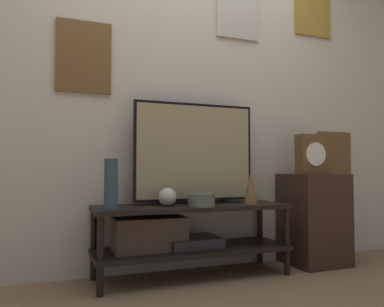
{
  "coord_description": "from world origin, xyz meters",
  "views": [
    {
      "loc": [
        -0.91,
        -2.15,
        0.72
      ],
      "look_at": [
        -0.0,
        0.25,
        0.84
      ],
      "focal_mm": 35.0,
      "sensor_mm": 36.0,
      "label": 1
    }
  ],
  "objects": [
    {
      "name": "ground_plane",
      "position": [
        0.0,
        0.0,
        0.0
      ],
      "size": [
        12.0,
        12.0,
        0.0
      ],
      "primitive_type": "plane",
      "color": "#846647"
    },
    {
      "name": "wall_back",
      "position": [
        0.0,
        0.5,
        1.35
      ],
      "size": [
        6.4,
        0.08,
        2.7
      ],
      "color": "beige",
      "rests_on": "ground_plane"
    },
    {
      "name": "media_console",
      "position": [
        -0.1,
        0.25,
        0.31
      ],
      "size": [
        1.33,
        0.42,
        0.49
      ],
      "color": "black",
      "rests_on": "ground_plane"
    },
    {
      "name": "television",
      "position": [
        0.05,
        0.34,
        0.85
      ],
      "size": [
        0.89,
        0.05,
        0.71
      ],
      "color": "black",
      "rests_on": "media_console"
    },
    {
      "name": "vase_wide_bowl",
      "position": [
        0.01,
        0.11,
        0.53
      ],
      "size": [
        0.18,
        0.18,
        0.08
      ],
      "color": "#4C5647",
      "rests_on": "media_console"
    },
    {
      "name": "vase_slim_bronze",
      "position": [
        0.39,
        0.14,
        0.6
      ],
      "size": [
        0.1,
        0.1,
        0.22
      ],
      "color": "brown",
      "rests_on": "media_console"
    },
    {
      "name": "vase_round_glass",
      "position": [
        -0.19,
        0.22,
        0.55
      ],
      "size": [
        0.12,
        0.12,
        0.12
      ],
      "color": "beige",
      "rests_on": "media_console"
    },
    {
      "name": "vase_tall_ceramic",
      "position": [
        -0.57,
        0.11,
        0.64
      ],
      "size": [
        0.08,
        0.08,
        0.31
      ],
      "color": "#2D4251",
      "rests_on": "media_console"
    },
    {
      "name": "side_table",
      "position": [
        1.01,
        0.25,
        0.35
      ],
      "size": [
        0.41,
        0.41,
        0.69
      ],
      "color": "#382319",
      "rests_on": "ground_plane"
    },
    {
      "name": "mantel_clock",
      "position": [
        0.97,
        0.21,
        0.85
      ],
      "size": [
        0.24,
        0.11,
        0.31
      ],
      "color": "brown",
      "rests_on": "side_table"
    }
  ]
}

